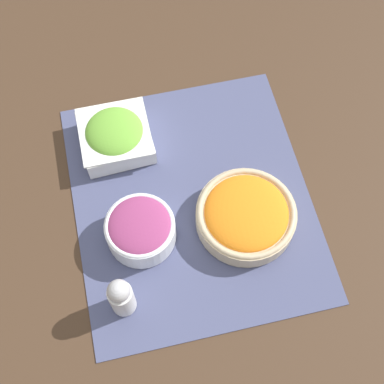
# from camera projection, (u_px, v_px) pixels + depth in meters

# --- Properties ---
(ground_plane) EXTENTS (3.00, 3.00, 0.00)m
(ground_plane) POSITION_uv_depth(u_px,v_px,m) (192.00, 200.00, 1.00)
(ground_plane) COLOR #422D1E
(placemat) EXTENTS (0.51, 0.44, 0.00)m
(placemat) POSITION_uv_depth(u_px,v_px,m) (192.00, 200.00, 1.00)
(placemat) COLOR #474C70
(placemat) RESTS_ON ground_plane
(carrot_bowl) EXTENTS (0.18, 0.18, 0.05)m
(carrot_bowl) POSITION_uv_depth(u_px,v_px,m) (246.00, 215.00, 0.95)
(carrot_bowl) COLOR #C6B28E
(carrot_bowl) RESTS_ON placemat
(lettuce_bowl) EXTENTS (0.14, 0.14, 0.06)m
(lettuce_bowl) POSITION_uv_depth(u_px,v_px,m) (115.00, 135.00, 1.03)
(lettuce_bowl) COLOR white
(lettuce_bowl) RESTS_ON placemat
(onion_bowl) EXTENTS (0.12, 0.12, 0.06)m
(onion_bowl) POSITION_uv_depth(u_px,v_px,m) (140.00, 229.00, 0.93)
(onion_bowl) COLOR silver
(onion_bowl) RESTS_ON placemat
(pepper_shaker) EXTENTS (0.04, 0.04, 0.10)m
(pepper_shaker) POSITION_uv_depth(u_px,v_px,m) (121.00, 297.00, 0.86)
(pepper_shaker) COLOR silver
(pepper_shaker) RESTS_ON placemat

